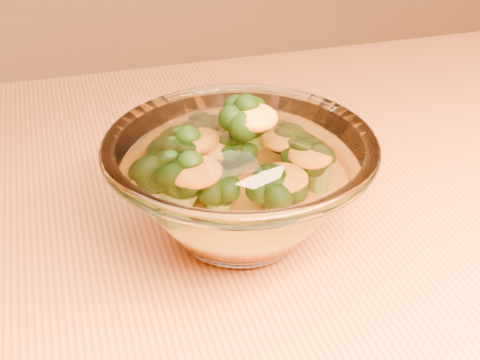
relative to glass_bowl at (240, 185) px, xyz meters
name	(u,v)px	position (x,y,z in m)	size (l,w,h in m)	color
glass_bowl	(240,185)	(0.00, 0.00, 0.00)	(0.19, 0.19, 0.08)	white
cheese_sauce	(240,206)	(0.00, 0.00, -0.02)	(0.11, 0.11, 0.03)	orange
broccoli_heap	(228,165)	(-0.01, 0.01, 0.01)	(0.13, 0.12, 0.08)	black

